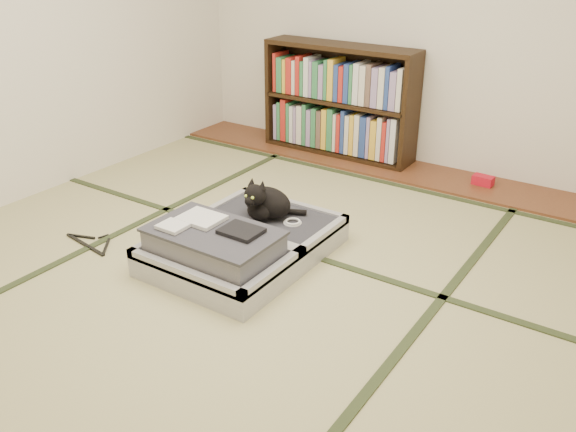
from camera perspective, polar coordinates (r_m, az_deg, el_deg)
The scene contains 10 objects.
floor at distance 3.44m, azimuth -3.96°, elevation -5.64°, with size 4.50×4.50×0.00m, color tan.
wood_strip at distance 5.01m, azimuth 10.12°, elevation 4.37°, with size 4.00×0.50×0.02m, color brown.
red_item at distance 4.81m, azimuth 17.79°, elevation 3.20°, with size 0.15×0.09×0.07m, color red.
room_shell at distance 2.97m, azimuth -4.84°, elevation 19.34°, with size 4.50×4.50×4.50m.
tatami_borders at distance 3.79m, azimuth 0.59°, elevation -2.41°, with size 4.00×4.50×0.01m.
bookcase at distance 5.18m, azimuth 4.82°, elevation 10.52°, with size 1.31×0.30×0.92m.
suitcase at distance 3.54m, azimuth -4.60°, elevation -2.61°, with size 0.81×1.07×0.32m.
cat at distance 3.69m, azimuth -2.16°, elevation 1.27°, with size 0.36×0.36×0.29m.
cable_coil at distance 3.66m, azimuth 0.43°, elevation -0.59°, with size 0.11×0.11×0.03m.
hanger at distance 3.96m, azimuth -18.05°, elevation -2.41°, with size 0.41×0.21×0.01m.
Camera 1 is at (1.83, -2.31, 1.77)m, focal length 38.00 mm.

